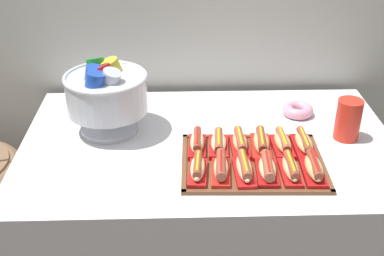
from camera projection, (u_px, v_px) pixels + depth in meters
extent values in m
cube|color=silver|center=(207.00, 221.00, 2.05)|extent=(1.37, 0.87, 0.74)
cylinder|color=black|center=(86.00, 242.00, 2.51)|extent=(0.05, 0.05, 0.04)
cylinder|color=black|center=(318.00, 238.00, 2.54)|extent=(0.05, 0.05, 0.04)
cube|color=brown|center=(252.00, 163.00, 1.73)|extent=(0.49, 0.37, 0.01)
cube|color=brown|center=(258.00, 191.00, 1.58)|extent=(0.48, 0.03, 0.01)
cube|color=brown|center=(248.00, 136.00, 1.88)|extent=(0.48, 0.03, 0.01)
cube|color=brown|center=(184.00, 161.00, 1.73)|extent=(0.03, 0.36, 0.01)
cube|color=brown|center=(321.00, 161.00, 1.73)|extent=(0.03, 0.36, 0.01)
cube|color=red|center=(198.00, 173.00, 1.65)|extent=(0.07, 0.16, 0.02)
ellipsoid|color=beige|center=(198.00, 167.00, 1.64)|extent=(0.06, 0.15, 0.04)
cylinder|color=brown|center=(198.00, 164.00, 1.64)|extent=(0.04, 0.14, 0.03)
cylinder|color=yellow|center=(198.00, 161.00, 1.63)|extent=(0.02, 0.11, 0.01)
cube|color=red|center=(221.00, 173.00, 1.65)|extent=(0.07, 0.17, 0.02)
ellipsoid|color=beige|center=(221.00, 168.00, 1.64)|extent=(0.06, 0.15, 0.04)
cylinder|color=#9E4C38|center=(221.00, 164.00, 1.64)|extent=(0.04, 0.15, 0.03)
cylinder|color=red|center=(221.00, 160.00, 1.63)|extent=(0.02, 0.13, 0.01)
cube|color=red|center=(244.00, 173.00, 1.65)|extent=(0.06, 0.17, 0.02)
ellipsoid|color=beige|center=(244.00, 168.00, 1.64)|extent=(0.05, 0.16, 0.04)
cylinder|color=#9E4C38|center=(244.00, 164.00, 1.64)|extent=(0.03, 0.15, 0.03)
cylinder|color=yellow|center=(245.00, 161.00, 1.63)|extent=(0.01, 0.13, 0.01)
cube|color=#B21414|center=(267.00, 173.00, 1.65)|extent=(0.08, 0.16, 0.02)
ellipsoid|color=beige|center=(267.00, 168.00, 1.64)|extent=(0.06, 0.15, 0.04)
cylinder|color=#A8563D|center=(268.00, 165.00, 1.64)|extent=(0.04, 0.15, 0.03)
cylinder|color=red|center=(268.00, 161.00, 1.63)|extent=(0.02, 0.13, 0.01)
cube|color=red|center=(290.00, 173.00, 1.65)|extent=(0.06, 0.16, 0.02)
ellipsoid|color=#E0BC7F|center=(291.00, 168.00, 1.64)|extent=(0.05, 0.15, 0.04)
cylinder|color=brown|center=(291.00, 165.00, 1.64)|extent=(0.03, 0.14, 0.03)
cylinder|color=yellow|center=(291.00, 161.00, 1.63)|extent=(0.01, 0.12, 0.01)
cube|color=#B21414|center=(313.00, 173.00, 1.65)|extent=(0.07, 0.17, 0.02)
ellipsoid|color=tan|center=(314.00, 167.00, 1.64)|extent=(0.06, 0.16, 0.04)
cylinder|color=brown|center=(314.00, 164.00, 1.64)|extent=(0.03, 0.15, 0.03)
cylinder|color=red|center=(315.00, 161.00, 1.63)|extent=(0.01, 0.13, 0.01)
cube|color=#B21414|center=(197.00, 147.00, 1.80)|extent=(0.07, 0.16, 0.02)
ellipsoid|color=beige|center=(197.00, 142.00, 1.79)|extent=(0.06, 0.15, 0.04)
cylinder|color=brown|center=(197.00, 139.00, 1.78)|extent=(0.03, 0.14, 0.03)
cylinder|color=red|center=(197.00, 136.00, 1.78)|extent=(0.01, 0.12, 0.01)
cube|color=red|center=(218.00, 147.00, 1.80)|extent=(0.08, 0.16, 0.02)
ellipsoid|color=beige|center=(219.00, 142.00, 1.79)|extent=(0.06, 0.14, 0.04)
cylinder|color=#9E4C38|center=(219.00, 140.00, 1.78)|extent=(0.04, 0.14, 0.03)
cylinder|color=yellow|center=(219.00, 137.00, 1.78)|extent=(0.02, 0.12, 0.01)
cube|color=red|center=(240.00, 147.00, 1.80)|extent=(0.06, 0.16, 0.02)
ellipsoid|color=tan|center=(240.00, 142.00, 1.79)|extent=(0.05, 0.14, 0.04)
cylinder|color=#9E4C38|center=(240.00, 139.00, 1.78)|extent=(0.03, 0.14, 0.03)
cylinder|color=yellow|center=(240.00, 136.00, 1.78)|extent=(0.01, 0.12, 0.01)
cube|color=red|center=(261.00, 147.00, 1.80)|extent=(0.08, 0.18, 0.02)
ellipsoid|color=tan|center=(261.00, 142.00, 1.79)|extent=(0.07, 0.16, 0.04)
cylinder|color=brown|center=(261.00, 139.00, 1.78)|extent=(0.04, 0.15, 0.03)
cylinder|color=yellow|center=(262.00, 136.00, 1.78)|extent=(0.02, 0.13, 0.01)
cube|color=red|center=(282.00, 147.00, 1.80)|extent=(0.07, 0.16, 0.02)
ellipsoid|color=tan|center=(283.00, 142.00, 1.79)|extent=(0.05, 0.15, 0.04)
cylinder|color=#A8563D|center=(283.00, 139.00, 1.78)|extent=(0.03, 0.14, 0.03)
cylinder|color=yellow|center=(283.00, 136.00, 1.78)|extent=(0.01, 0.12, 0.01)
cube|color=#B21414|center=(303.00, 147.00, 1.80)|extent=(0.07, 0.16, 0.02)
ellipsoid|color=tan|center=(304.00, 142.00, 1.79)|extent=(0.06, 0.15, 0.04)
cylinder|color=brown|center=(304.00, 140.00, 1.78)|extent=(0.03, 0.15, 0.03)
cylinder|color=yellow|center=(305.00, 137.00, 1.78)|extent=(0.01, 0.13, 0.01)
cylinder|color=silver|center=(110.00, 128.00, 1.94)|extent=(0.22, 0.22, 0.02)
cone|color=silver|center=(109.00, 118.00, 1.92)|extent=(0.08, 0.08, 0.07)
cylinder|color=silver|center=(107.00, 94.00, 1.87)|extent=(0.30, 0.30, 0.13)
torus|color=silver|center=(105.00, 77.00, 1.84)|extent=(0.31, 0.31, 0.02)
cylinder|color=red|center=(107.00, 82.00, 1.84)|extent=(0.11, 0.10, 0.15)
cylinder|color=yellow|center=(115.00, 74.00, 1.90)|extent=(0.13, 0.10, 0.15)
cylinder|color=#197A33|center=(97.00, 75.00, 1.90)|extent=(0.09, 0.11, 0.14)
cylinder|color=#1E47B2|center=(93.00, 83.00, 1.84)|extent=(0.11, 0.11, 0.14)
cylinder|color=#1E47B2|center=(94.00, 90.00, 1.78)|extent=(0.11, 0.09, 0.14)
cylinder|color=#B7BCC6|center=(109.00, 86.00, 1.81)|extent=(0.12, 0.11, 0.14)
cylinder|color=red|center=(347.00, 125.00, 1.86)|extent=(0.09, 0.09, 0.11)
cylinder|color=red|center=(348.00, 120.00, 1.85)|extent=(0.09, 0.09, 0.11)
cylinder|color=red|center=(349.00, 115.00, 1.84)|extent=(0.09, 0.09, 0.11)
torus|color=pink|center=(298.00, 110.00, 2.04)|extent=(0.12, 0.12, 0.04)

